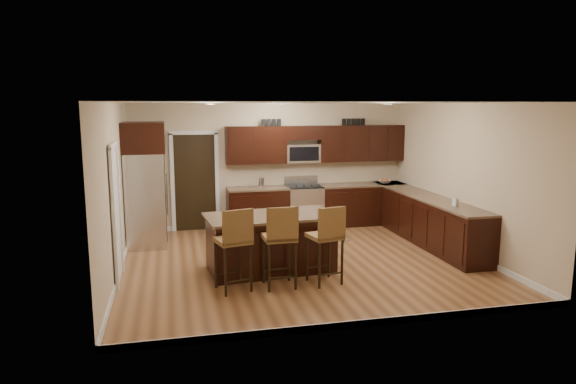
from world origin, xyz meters
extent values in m
plane|color=brown|center=(0.00, 0.00, 0.00)|extent=(6.00, 6.00, 0.00)
plane|color=silver|center=(0.00, 0.00, 2.70)|extent=(6.00, 6.00, 0.00)
plane|color=#C8B190|center=(0.00, 2.75, 1.35)|extent=(6.00, 0.00, 6.00)
plane|color=#C8B190|center=(-3.00, 0.00, 1.35)|extent=(0.00, 5.50, 5.50)
plane|color=#C8B190|center=(3.00, 0.00, 1.35)|extent=(0.00, 5.50, 5.50)
cube|color=black|center=(-0.35, 2.45, 0.44)|extent=(1.30, 0.60, 0.88)
cube|color=black|center=(2.03, 2.45, 0.44)|extent=(1.94, 0.60, 0.88)
cube|color=black|center=(2.70, 0.48, 0.44)|extent=(0.60, 3.35, 0.88)
cube|color=brown|center=(-0.35, 2.45, 0.90)|extent=(1.30, 0.63, 0.04)
cube|color=brown|center=(2.03, 2.45, 0.90)|extent=(1.94, 0.63, 0.04)
cube|color=brown|center=(2.70, 0.48, 0.90)|extent=(0.63, 3.35, 0.04)
cube|color=black|center=(-0.35, 2.58, 1.82)|extent=(1.30, 0.33, 0.80)
cube|color=black|center=(2.03, 2.58, 1.82)|extent=(1.94, 0.33, 0.80)
cube|color=black|center=(0.68, 2.58, 2.07)|extent=(0.76, 0.33, 0.30)
cube|color=silver|center=(0.68, 2.45, 0.45)|extent=(0.76, 0.64, 0.90)
cube|color=black|center=(0.68, 2.45, 0.91)|extent=(0.76, 0.60, 0.03)
cube|color=black|center=(0.68, 2.15, 0.45)|extent=(0.65, 0.01, 0.45)
cube|color=silver|center=(0.68, 2.72, 1.02)|extent=(0.76, 0.05, 0.18)
cube|color=silver|center=(0.68, 2.60, 1.62)|extent=(0.76, 0.31, 0.40)
cube|color=black|center=(-1.65, 2.73, 1.03)|extent=(0.85, 0.03, 2.06)
cube|color=white|center=(-2.98, -0.30, 1.02)|extent=(0.03, 0.80, 2.04)
cube|color=black|center=(-0.60, -0.32, 0.44)|extent=(2.04, 1.15, 0.88)
cube|color=brown|center=(-0.60, -0.32, 0.90)|extent=(2.14, 1.26, 0.04)
cube|color=black|center=(-0.60, -0.32, 0.04)|extent=(1.95, 1.07, 0.09)
cube|color=brown|center=(-1.31, -1.10, 0.74)|extent=(0.56, 0.56, 0.07)
cube|color=brown|center=(-1.25, -1.30, 0.98)|extent=(0.45, 0.16, 0.49)
cylinder|color=black|center=(-1.50, -1.30, 0.35)|extent=(0.04, 0.04, 0.71)
cylinder|color=black|center=(-1.11, -1.30, 0.35)|extent=(0.04, 0.04, 0.71)
cylinder|color=black|center=(-1.50, -0.91, 0.35)|extent=(0.04, 0.04, 0.71)
cylinder|color=black|center=(-1.11, -0.91, 0.35)|extent=(0.04, 0.04, 0.71)
cube|color=brown|center=(-0.63, -1.10, 0.75)|extent=(0.47, 0.47, 0.07)
cube|color=brown|center=(-0.62, -1.31, 0.99)|extent=(0.46, 0.06, 0.49)
cylinder|color=black|center=(-0.82, -1.30, 0.36)|extent=(0.04, 0.04, 0.71)
cylinder|color=black|center=(-0.43, -1.30, 0.36)|extent=(0.04, 0.04, 0.71)
cylinder|color=black|center=(-0.82, -0.91, 0.36)|extent=(0.04, 0.04, 0.71)
cylinder|color=black|center=(-0.43, -0.91, 0.36)|extent=(0.04, 0.04, 0.71)
cube|color=brown|center=(0.07, -1.10, 0.73)|extent=(0.54, 0.54, 0.06)
cube|color=brown|center=(0.12, -1.30, 0.96)|extent=(0.45, 0.14, 0.48)
cylinder|color=black|center=(-0.12, -1.30, 0.35)|extent=(0.04, 0.04, 0.69)
cylinder|color=black|center=(0.26, -1.30, 0.35)|extent=(0.04, 0.04, 0.69)
cylinder|color=black|center=(-0.12, -0.91, 0.35)|extent=(0.04, 0.04, 0.69)
cylinder|color=black|center=(0.26, -0.91, 0.35)|extent=(0.04, 0.04, 0.69)
cube|color=silver|center=(-2.62, 1.68, 0.89)|extent=(0.72, 0.89, 1.79)
cube|color=black|center=(-2.26, 1.68, 0.89)|extent=(0.01, 0.02, 1.70)
cylinder|color=silver|center=(-2.23, 1.60, 0.98)|extent=(0.02, 0.02, 0.79)
cylinder|color=silver|center=(-2.23, 1.76, 0.98)|extent=(0.02, 0.02, 0.79)
cube|color=black|center=(-2.62, 1.68, 2.07)|extent=(0.78, 0.95, 0.56)
cube|color=brown|center=(0.90, 1.38, 0.01)|extent=(0.84, 0.59, 0.01)
imported|color=silver|center=(2.56, 2.45, 0.96)|extent=(0.33, 0.33, 0.07)
imported|color=#B2B2B2|center=(2.70, -0.31, 1.01)|extent=(0.11, 0.11, 0.18)
cylinder|color=silver|center=(-0.26, 2.45, 1.02)|extent=(0.12, 0.12, 0.21)
cylinder|color=silver|center=(-0.27, 2.45, 1.00)|extent=(0.11, 0.11, 0.15)
cylinder|color=white|center=(-1.10, -0.32, 0.97)|extent=(0.10, 0.10, 0.10)
camera|label=1|loc=(-2.13, -8.24, 2.66)|focal=32.00mm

